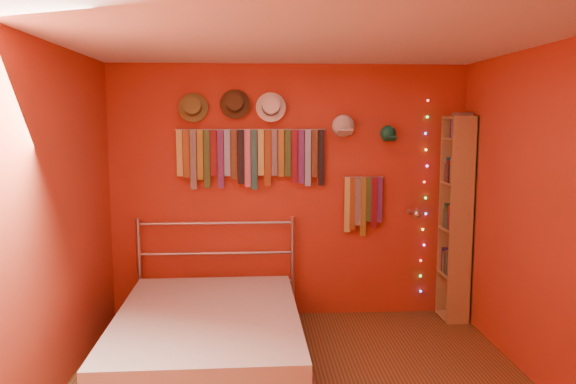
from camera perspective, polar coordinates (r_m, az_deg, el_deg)
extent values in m
cube|color=#A52B1A|center=(5.56, 0.11, -0.02)|extent=(3.50, 0.02, 2.50)
cube|color=#A52B1A|center=(4.35, 25.34, -2.80)|extent=(0.02, 3.50, 2.50)
cube|color=#A52B1A|center=(4.07, -23.72, -3.36)|extent=(0.02, 3.50, 2.50)
cube|color=white|center=(3.80, 1.74, 15.47)|extent=(3.50, 3.50, 0.02)
cylinder|color=#ADACB1|center=(5.45, -3.81, 6.34)|extent=(1.45, 0.01, 0.01)
cube|color=#B7BA4A|center=(5.50, -10.97, 3.90)|extent=(0.06, 0.01, 0.45)
cube|color=brown|center=(5.48, -10.30, 3.85)|extent=(0.06, 0.01, 0.46)
cube|color=#121F51|center=(5.48, -9.61, 3.25)|extent=(0.06, 0.01, 0.57)
cube|color=olive|center=(5.48, -8.93, 3.74)|extent=(0.06, 0.01, 0.48)
cube|color=#255020|center=(5.47, -8.24, 3.33)|extent=(0.06, 0.01, 0.56)
cube|color=#63120E|center=(5.45, -7.58, 3.94)|extent=(0.06, 0.01, 0.45)
cube|color=#451966|center=(5.46, -6.87, 3.34)|extent=(0.06, 0.01, 0.56)
cube|color=#6E9CC4|center=(5.45, -6.20, 3.95)|extent=(0.06, 0.01, 0.45)
cube|color=#50371A|center=(5.44, -5.51, 3.79)|extent=(0.06, 0.01, 0.48)
cube|color=black|center=(5.45, -4.82, 3.58)|extent=(0.06, 0.01, 0.52)
cube|color=#B85C76|center=(5.45, -4.13, 3.41)|extent=(0.06, 0.01, 0.56)
cube|color=#185551|center=(5.44, -3.45, 3.28)|extent=(0.06, 0.01, 0.58)
cube|color=#C1C850|center=(5.45, -2.76, 4.01)|extent=(0.06, 0.01, 0.44)
cube|color=brown|center=(5.45, -2.07, 3.46)|extent=(0.06, 0.01, 0.55)
cube|color=#131252|center=(5.44, -1.38, 4.00)|extent=(0.06, 0.01, 0.45)
cube|color=#94651A|center=(5.46, -0.70, 3.96)|extent=(0.06, 0.01, 0.46)
cube|color=#225321|center=(5.45, -0.01, 3.96)|extent=(0.06, 0.01, 0.46)
cube|color=maroon|center=(5.45, 0.68, 3.65)|extent=(0.06, 0.01, 0.51)
cube|color=#4E1B6E|center=(5.47, 1.35, 3.60)|extent=(0.06, 0.01, 0.53)
cube|color=#709EC7|center=(5.47, 2.04, 3.47)|extent=(0.06, 0.01, 0.55)
cube|color=#50351A|center=(5.47, 2.73, 3.91)|extent=(0.06, 0.01, 0.47)
cube|color=black|center=(5.49, 3.39, 3.50)|extent=(0.06, 0.01, 0.55)
cylinder|color=#ADACB1|center=(5.58, 7.68, 1.50)|extent=(0.40, 0.01, 0.01)
cube|color=#BCC14D|center=(5.58, 6.04, -1.32)|extent=(0.06, 0.01, 0.55)
cube|color=brown|center=(5.58, 6.59, -1.20)|extent=(0.06, 0.01, 0.52)
cube|color=navy|center=(5.58, 7.15, -0.97)|extent=(0.06, 0.01, 0.48)
cube|color=olive|center=(5.61, 7.65, -1.53)|extent=(0.06, 0.01, 0.59)
cube|color=#284B1E|center=(5.60, 8.21, -0.77)|extent=(0.06, 0.01, 0.44)
cube|color=#5C0D1F|center=(5.61, 8.75, -1.09)|extent=(0.06, 0.01, 0.51)
cube|color=#43175F|center=(5.63, 9.26, -0.80)|extent=(0.06, 0.01, 0.45)
cylinder|color=olive|center=(5.47, -9.62, 8.44)|extent=(0.28, 0.07, 0.28)
cylinder|color=olive|center=(5.43, -9.68, 8.57)|extent=(0.17, 0.14, 0.18)
cylinder|color=#332314|center=(5.45, -9.65, 8.51)|extent=(0.17, 0.06, 0.17)
cylinder|color=#422E17|center=(5.45, -5.41, 8.87)|extent=(0.29, 0.07, 0.28)
cylinder|color=#422E17|center=(5.40, -5.43, 9.01)|extent=(0.17, 0.14, 0.19)
cylinder|color=black|center=(5.42, -5.42, 8.94)|extent=(0.17, 0.06, 0.17)
cylinder|color=white|center=(5.44, -1.75, 8.61)|extent=(0.29, 0.07, 0.28)
cylinder|color=white|center=(5.39, -1.74, 8.75)|extent=(0.17, 0.14, 0.19)
cylinder|color=black|center=(5.42, -1.75, 8.68)|extent=(0.17, 0.06, 0.18)
ellipsoid|color=silver|center=(5.52, 5.62, 6.71)|extent=(0.20, 0.15, 0.20)
cube|color=silver|center=(5.40, 5.82, 6.05)|extent=(0.14, 0.11, 0.06)
ellipsoid|color=#186E4D|center=(5.60, 10.11, 5.90)|extent=(0.17, 0.12, 0.17)
cube|color=#186E4D|center=(5.51, 10.35, 5.34)|extent=(0.12, 0.09, 0.05)
sphere|color=#FF3333|center=(5.72, 14.02, 9.01)|extent=(0.02, 0.02, 0.02)
sphere|color=#33FF4C|center=(5.71, 13.97, 7.40)|extent=(0.02, 0.02, 0.02)
sphere|color=#4C66FF|center=(5.71, 13.80, 5.80)|extent=(0.02, 0.02, 0.02)
sphere|color=yellow|center=(5.72, 13.84, 4.19)|extent=(0.02, 0.02, 0.02)
sphere|color=#FF4CCC|center=(5.74, 13.95, 2.59)|extent=(0.02, 0.02, 0.02)
sphere|color=#FF3333|center=(5.75, 13.68, 0.99)|extent=(0.02, 0.02, 0.02)
sphere|color=#33FF4C|center=(5.77, 13.81, -0.59)|extent=(0.02, 0.02, 0.02)
sphere|color=#4C66FF|center=(5.80, 13.83, -2.16)|extent=(0.02, 0.02, 0.02)
sphere|color=yellow|center=(5.82, 13.53, -3.72)|extent=(0.02, 0.02, 0.02)
sphere|color=#FF4CCC|center=(5.85, 13.65, -5.26)|extent=(0.02, 0.02, 0.02)
sphere|color=#FF3333|center=(5.88, 13.33, -6.79)|extent=(0.02, 0.02, 0.02)
sphere|color=#33FF4C|center=(5.92, 13.30, -8.30)|extent=(0.02, 0.02, 0.02)
sphere|color=#4C66FF|center=(5.97, 13.32, -9.78)|extent=(0.02, 0.02, 0.02)
cylinder|color=#ADACB1|center=(5.76, 12.20, -1.95)|extent=(0.04, 0.03, 0.04)
cylinder|color=#ADACB1|center=(5.64, 12.56, -1.84)|extent=(0.02, 0.28, 0.09)
sphere|color=white|center=(5.50, 12.96, -2.18)|extent=(0.08, 0.08, 0.08)
cube|color=#9C7D46|center=(5.56, 17.27, -2.95)|extent=(0.24, 0.02, 2.00)
cube|color=#9C7D46|center=(5.86, 16.18, -2.40)|extent=(0.24, 0.02, 2.00)
cube|color=#9C7D46|center=(5.75, 17.79, -2.64)|extent=(0.02, 0.34, 2.00)
cube|color=#9C7D46|center=(5.95, 16.36, -12.00)|extent=(0.24, 0.32, 0.02)
cube|color=#9C7D46|center=(5.83, 16.51, -8.01)|extent=(0.24, 0.32, 0.02)
cube|color=#9C7D46|center=(5.73, 16.68, -3.66)|extent=(0.24, 0.32, 0.02)
cube|color=#9C7D46|center=(5.66, 16.84, 0.82)|extent=(0.24, 0.32, 0.02)
cube|color=#9C7D46|center=(5.63, 17.01, 5.17)|extent=(0.24, 0.32, 0.02)
cube|color=#9C7D46|center=(5.63, 17.08, 7.20)|extent=(0.24, 0.32, 0.02)
cylinder|color=#ADACB1|center=(5.71, -14.86, -7.66)|extent=(0.04, 0.04, 1.02)
cylinder|color=#ADACB1|center=(5.60, 0.48, -7.69)|extent=(0.04, 0.04, 1.02)
cylinder|color=#ADACB1|center=(5.64, -7.24, -9.05)|extent=(1.50, 0.03, 0.03)
cylinder|color=#ADACB1|center=(5.57, -7.29, -6.20)|extent=(1.50, 0.03, 0.03)
cylinder|color=#ADACB1|center=(5.51, -7.34, -3.16)|extent=(1.50, 0.03, 0.03)
cube|color=beige|center=(4.68, -8.13, -14.40)|extent=(1.47, 2.06, 0.41)
cylinder|color=#ADACB1|center=(4.81, -17.35, -14.32)|extent=(0.07, 2.04, 0.03)
cylinder|color=#ADACB1|center=(4.69, 1.36, -14.57)|extent=(0.07, 2.04, 0.03)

